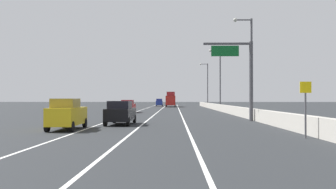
{
  "coord_description": "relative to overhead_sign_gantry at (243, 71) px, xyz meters",
  "views": [
    {
      "loc": [
        0.6,
        -3.08,
        2.09
      ],
      "look_at": [
        -0.34,
        48.35,
        2.72
      ],
      "focal_mm": 37.0,
      "sensor_mm": 36.0,
      "label": 1
    }
  ],
  "objects": [
    {
      "name": "ground_plane",
      "position": [
        -7.11,
        34.34,
        -4.73
      ],
      "size": [
        320.0,
        320.0,
        0.0
      ],
      "primitive_type": "plane",
      "color": "#26282B"
    },
    {
      "name": "lane_stripe_left",
      "position": [
        -12.61,
        25.34,
        -4.73
      ],
      "size": [
        0.16,
        130.0,
        0.0
      ],
      "primitive_type": "cube",
      "color": "silver",
      "rests_on": "ground_plane"
    },
    {
      "name": "lane_stripe_center",
      "position": [
        -9.11,
        25.34,
        -4.73
      ],
      "size": [
        0.16,
        130.0,
        0.0
      ],
      "primitive_type": "cube",
      "color": "silver",
      "rests_on": "ground_plane"
    },
    {
      "name": "lane_stripe_right",
      "position": [
        -5.61,
        25.34,
        -4.73
      ],
      "size": [
        0.16,
        130.0,
        0.0
      ],
      "primitive_type": "cube",
      "color": "silver",
      "rests_on": "ground_plane"
    },
    {
      "name": "jersey_barrier_right",
      "position": [
        1.34,
        10.34,
        -4.18
      ],
      "size": [
        0.6,
        120.0,
        1.1
      ],
      "primitive_type": "cube",
      "color": "#B2ADA3",
      "rests_on": "ground_plane"
    },
    {
      "name": "overhead_sign_gantry",
      "position": [
        0.0,
        0.0,
        0.0
      ],
      "size": [
        4.68,
        0.36,
        7.5
      ],
      "color": "#47474C",
      "rests_on": "ground_plane"
    },
    {
      "name": "speed_advisory_sign",
      "position": [
        0.44,
        -14.29,
        -2.96
      ],
      "size": [
        0.6,
        0.11,
        3.0
      ],
      "color": "#4C4C51",
      "rests_on": "ground_plane"
    },
    {
      "name": "lamp_post_right_second",
      "position": [
        1.83,
        5.76,
        1.58
      ],
      "size": [
        2.14,
        0.44,
        11.08
      ],
      "color": "#4C4C51",
      "rests_on": "ground_plane"
    },
    {
      "name": "lamp_post_right_third",
      "position": [
        1.6,
        30.29,
        1.58
      ],
      "size": [
        2.14,
        0.44,
        11.08
      ],
      "color": "#4C4C51",
      "rests_on": "ground_plane"
    },
    {
      "name": "lamp_post_right_fourth",
      "position": [
        1.68,
        54.82,
        1.58
      ],
      "size": [
        2.14,
        0.44,
        11.08
      ],
      "color": "#4C4C51",
      "rests_on": "ground_plane"
    },
    {
      "name": "car_yellow_0",
      "position": [
        -13.77,
        -9.5,
        -3.68
      ],
      "size": [
        1.88,
        4.48,
        2.1
      ],
      "color": "gold",
      "rests_on": "ground_plane"
    },
    {
      "name": "car_black_1",
      "position": [
        -10.85,
        -4.92,
        -3.77
      ],
      "size": [
        2.04,
        4.55,
        1.91
      ],
      "color": "black",
      "rests_on": "ground_plane"
    },
    {
      "name": "car_red_2",
      "position": [
        -13.53,
        19.36,
        -3.77
      ],
      "size": [
        1.93,
        4.76,
        1.91
      ],
      "color": "red",
      "rests_on": "ground_plane"
    },
    {
      "name": "car_blue_3",
      "position": [
        -10.73,
        64.13,
        -3.69
      ],
      "size": [
        2.03,
        4.32,
        2.09
      ],
      "color": "#1E389E",
      "rests_on": "ground_plane"
    },
    {
      "name": "box_truck",
      "position": [
        -7.45,
        56.28,
        -2.94
      ],
      "size": [
        2.48,
        9.15,
        3.92
      ],
      "color": "#A51E19",
      "rests_on": "ground_plane"
    }
  ]
}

